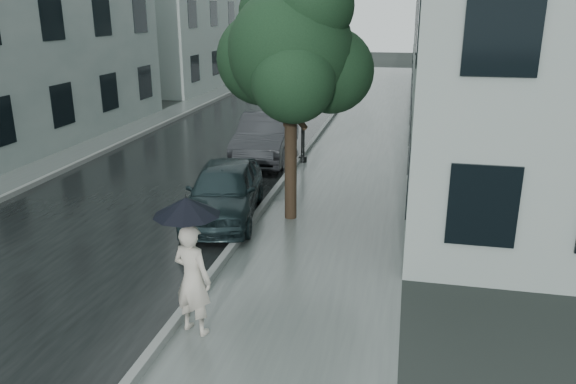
% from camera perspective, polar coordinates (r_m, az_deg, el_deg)
% --- Properties ---
extents(ground, '(120.00, 120.00, 0.00)m').
position_cam_1_polar(ground, '(9.88, -0.58, -11.69)').
color(ground, black).
rests_on(ground, ground).
extents(sidewalk, '(3.50, 60.00, 0.01)m').
position_cam_1_polar(sidewalk, '(21.00, 7.32, 4.50)').
color(sidewalk, slate).
rests_on(sidewalk, ground).
extents(kerb_near, '(0.15, 60.00, 0.15)m').
position_cam_1_polar(kerb_near, '(21.21, 2.40, 4.96)').
color(kerb_near, slate).
rests_on(kerb_near, ground).
extents(asphalt_road, '(6.85, 60.00, 0.00)m').
position_cam_1_polar(asphalt_road, '(22.07, -6.63, 5.18)').
color(asphalt_road, black).
rests_on(asphalt_road, ground).
extents(kerb_far, '(0.15, 60.00, 0.15)m').
position_cam_1_polar(kerb_far, '(23.40, -14.83, 5.62)').
color(kerb_far, slate).
rests_on(kerb_far, ground).
extents(sidewalk_far, '(1.70, 60.00, 0.01)m').
position_cam_1_polar(sidewalk_far, '(23.84, -16.82, 5.50)').
color(sidewalk_far, '#4C5451').
rests_on(sidewalk_far, ground).
extents(building_near, '(7.02, 36.00, 9.00)m').
position_cam_1_polar(building_near, '(28.09, 20.29, 16.26)').
color(building_near, gray).
rests_on(building_near, ground).
extents(building_far_b, '(7.02, 18.00, 8.00)m').
position_cam_1_polar(building_far_b, '(41.44, -10.53, 16.62)').
color(building_far_b, gray).
rests_on(building_far_b, ground).
extents(pedestrian, '(0.76, 0.62, 1.82)m').
position_cam_1_polar(pedestrian, '(8.93, -9.66, -8.74)').
color(pedestrian, '#BEB6A6').
rests_on(pedestrian, sidewalk).
extents(umbrella, '(1.31, 1.31, 1.39)m').
position_cam_1_polar(umbrella, '(8.41, -10.27, -1.45)').
color(umbrella, black).
rests_on(umbrella, ground).
extents(street_tree, '(3.72, 3.38, 5.85)m').
position_cam_1_polar(street_tree, '(13.10, 0.40, 14.30)').
color(street_tree, '#332619').
rests_on(street_tree, ground).
extents(lamp_post, '(0.84, 0.41, 4.79)m').
position_cam_1_polar(lamp_post, '(18.36, 1.07, 11.41)').
color(lamp_post, black).
rests_on(lamp_post, ground).
extents(car_near, '(2.24, 4.28, 1.39)m').
position_cam_1_polar(car_near, '(13.73, -6.51, 0.16)').
color(car_near, '#1B2B2E').
rests_on(car_near, ground).
extents(car_far, '(1.97, 4.81, 1.55)m').
position_cam_1_polar(car_far, '(19.15, -2.23, 5.68)').
color(car_far, '#25272A').
rests_on(car_far, ground).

